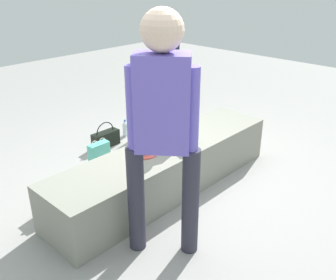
{
  "coord_description": "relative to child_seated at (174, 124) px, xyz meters",
  "views": [
    {
      "loc": [
        -2.25,
        -2.15,
        1.92
      ],
      "look_at": [
        -0.28,
        -0.28,
        0.69
      ],
      "focal_mm": 40.31,
      "sensor_mm": 36.0,
      "label": 1
    }
  ],
  "objects": [
    {
      "name": "cake_plate",
      "position": [
        -0.32,
        0.06,
        -0.19
      ],
      "size": [
        0.22,
        0.22,
        0.06
      ],
      "color": "#E0594C",
      "rests_on": "concrete_ledge"
    },
    {
      "name": "handbag_brown_canvas",
      "position": [
        -0.92,
        0.47,
        -0.54
      ],
      "size": [
        0.32,
        0.15,
        0.33
      ],
      "color": "brown",
      "rests_on": "ground_plane"
    },
    {
      "name": "adult_standing",
      "position": [
        -0.71,
        -0.55,
        0.39
      ],
      "size": [
        0.39,
        0.42,
        1.73
      ],
      "color": "#2C2B39",
      "rests_on": "ground_plane"
    },
    {
      "name": "railing_post",
      "position": [
        1.48,
        1.33,
        -0.16
      ],
      "size": [
        0.36,
        0.36,
        1.27
      ],
      "color": "black",
      "rests_on": "ground_plane"
    },
    {
      "name": "ground_plane",
      "position": [
        -0.07,
        0.02,
        -0.65
      ],
      "size": [
        12.0,
        12.0,
        0.0
      ],
      "primitive_type": "plane",
      "color": "gray"
    },
    {
      "name": "concrete_ledge",
      "position": [
        -0.07,
        0.02,
        -0.43
      ],
      "size": [
        2.43,
        0.58,
        0.44
      ],
      "primitive_type": "cube",
      "color": "gray",
      "rests_on": "ground_plane"
    },
    {
      "name": "water_bottle_near_gift",
      "position": [
        0.47,
        1.26,
        -0.55
      ],
      "size": [
        0.06,
        0.06,
        0.22
      ],
      "color": "silver",
      "rests_on": "ground_plane"
    },
    {
      "name": "handbag_black_leather",
      "position": [
        0.11,
        1.19,
        -0.55
      ],
      "size": [
        0.34,
        0.12,
        0.31
      ],
      "color": "black",
      "rests_on": "ground_plane"
    },
    {
      "name": "gift_bag",
      "position": [
        -0.29,
        0.78,
        -0.5
      ],
      "size": [
        0.22,
        0.09,
        0.35
      ],
      "color": "#59C6B2",
      "rests_on": "ground_plane"
    },
    {
      "name": "party_cup_red",
      "position": [
        -0.66,
        0.49,
        -0.6
      ],
      "size": [
        0.08,
        0.08,
        0.11
      ],
      "primitive_type": "cylinder",
      "color": "red",
      "rests_on": "ground_plane"
    },
    {
      "name": "child_seated",
      "position": [
        0.0,
        0.0,
        0.0
      ],
      "size": [
        0.29,
        0.34,
        0.48
      ],
      "color": "#172745",
      "rests_on": "concrete_ledge"
    }
  ]
}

